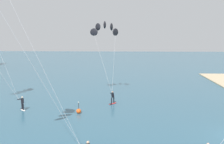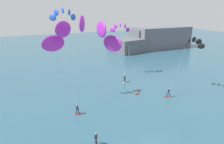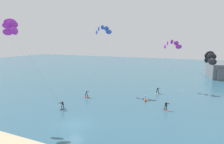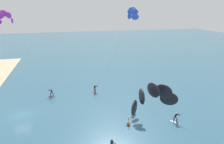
% 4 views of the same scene
% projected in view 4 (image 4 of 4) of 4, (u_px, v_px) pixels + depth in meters
% --- Properties ---
extents(ground_plane, '(240.00, 240.00, 0.00)m').
position_uv_depth(ground_plane, '(21.00, 115.00, 31.36)').
color(ground_plane, '#2D566B').
extents(kitesurfer_nearshore, '(4.75, 8.64, 16.43)m').
position_uv_depth(kitesurfer_nearshore, '(130.00, 17.00, 36.68)').
color(kitesurfer_nearshore, red).
rests_on(kitesurfer_nearshore, ground).
extents(kitesurfer_mid_water, '(6.37, 9.49, 15.88)m').
position_uv_depth(kitesurfer_mid_water, '(6.00, 21.00, 34.92)').
color(kitesurfer_mid_water, '#333338').
rests_on(kitesurfer_mid_water, ground).
extents(kitesurfer_far_out, '(8.31, 4.37, 10.93)m').
position_uv_depth(kitesurfer_far_out, '(150.00, 101.00, 15.11)').
color(kitesurfer_far_out, red).
rests_on(kitesurfer_far_out, ground).
extents(marker_buoy, '(0.56, 0.56, 1.38)m').
position_uv_depth(marker_buoy, '(128.00, 123.00, 28.56)').
color(marker_buoy, '#EA5119').
rests_on(marker_buoy, ground).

